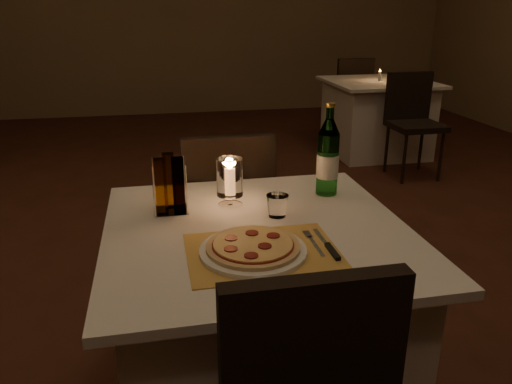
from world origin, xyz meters
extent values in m
cube|color=#492217|center=(0.00, 0.00, -0.01)|extent=(8.00, 10.00, 0.02)
cube|color=#897150|center=(0.00, 5.01, 1.50)|extent=(8.00, 0.02, 3.00)
cube|color=silver|center=(0.09, -0.72, 0.35)|extent=(0.88, 0.88, 0.71)
cube|color=silver|center=(0.09, -0.72, 0.72)|extent=(1.00, 1.00, 0.03)
cube|color=black|center=(0.09, -1.34, 0.69)|extent=(0.42, 0.05, 0.42)
cube|color=black|center=(0.09, 0.08, 0.46)|extent=(0.42, 0.42, 0.05)
cube|color=black|center=(0.09, -0.11, 0.69)|extent=(0.42, 0.05, 0.42)
cylinder|color=black|center=(0.26, 0.25, 0.22)|extent=(0.03, 0.03, 0.44)
cylinder|color=black|center=(-0.08, 0.25, 0.22)|extent=(0.03, 0.03, 0.44)
cylinder|color=black|center=(0.26, -0.09, 0.22)|extent=(0.03, 0.03, 0.44)
cylinder|color=black|center=(-0.08, -0.09, 0.22)|extent=(0.03, 0.03, 0.44)
cube|color=gold|center=(0.07, -0.90, 0.74)|extent=(0.45, 0.34, 0.00)
cylinder|color=white|center=(0.04, -0.90, 0.75)|extent=(0.32, 0.32, 0.01)
cylinder|color=#D8B77F|center=(0.04, -0.90, 0.76)|extent=(0.28, 0.28, 0.01)
cylinder|color=maroon|center=(0.04, -0.90, 0.77)|extent=(0.24, 0.24, 0.00)
cylinder|color=#EACC7F|center=(0.04, -0.90, 0.77)|extent=(0.24, 0.24, 0.00)
cylinder|color=maroon|center=(0.11, -0.87, 0.78)|extent=(0.04, 0.04, 0.00)
cylinder|color=maroon|center=(0.05, -0.84, 0.78)|extent=(0.04, 0.04, 0.00)
cylinder|color=maroon|center=(-0.02, -0.86, 0.78)|extent=(0.04, 0.04, 0.00)
cylinder|color=maroon|center=(-0.03, -0.93, 0.78)|extent=(0.04, 0.04, 0.00)
cylinder|color=maroon|center=(0.02, -0.99, 0.78)|extent=(0.04, 0.04, 0.00)
cylinder|color=maroon|center=(0.07, -0.94, 0.78)|extent=(0.04, 0.04, 0.00)
cube|color=silver|center=(0.24, -0.90, 0.75)|extent=(0.01, 0.14, 0.00)
cube|color=silver|center=(0.24, -0.82, 0.75)|extent=(0.02, 0.05, 0.00)
cube|color=black|center=(0.27, -0.95, 0.75)|extent=(0.02, 0.10, 0.01)
cube|color=silver|center=(0.27, -0.84, 0.75)|extent=(0.01, 0.12, 0.00)
cylinder|color=#62B662|center=(0.42, -0.46, 0.86)|extent=(0.08, 0.08, 0.24)
cylinder|color=#62B662|center=(0.42, -0.46, 1.06)|extent=(0.03, 0.03, 0.05)
cylinder|color=gold|center=(0.42, -0.46, 1.09)|extent=(0.03, 0.03, 0.01)
cylinder|color=silver|center=(0.42, -0.46, 0.85)|extent=(0.09, 0.09, 0.09)
cylinder|color=white|center=(0.03, -0.52, 0.74)|extent=(0.09, 0.09, 0.01)
cylinder|color=white|center=(0.03, -0.52, 0.77)|extent=(0.02, 0.02, 0.04)
cylinder|color=white|center=(0.03, -0.52, 0.85)|extent=(0.10, 0.10, 0.14)
cylinder|color=white|center=(0.03, -0.52, 0.84)|extent=(0.03, 0.03, 0.10)
ellipsoid|color=orange|center=(0.03, -0.52, 0.90)|extent=(0.02, 0.02, 0.03)
cube|color=white|center=(-0.18, -0.52, 0.74)|extent=(0.12, 0.12, 0.01)
cylinder|color=white|center=(-0.24, -0.58, 0.84)|extent=(0.01, 0.01, 0.18)
cylinder|color=white|center=(-0.13, -0.58, 0.84)|extent=(0.01, 0.01, 0.18)
cylinder|color=white|center=(-0.24, -0.47, 0.84)|extent=(0.01, 0.01, 0.18)
cylinder|color=white|center=(-0.13, -0.47, 0.84)|extent=(0.01, 0.01, 0.18)
cube|color=#BF8C33|center=(-0.21, -0.55, 0.85)|extent=(0.04, 0.04, 0.20)
cube|color=#3F1E14|center=(-0.15, -0.55, 0.85)|extent=(0.04, 0.04, 0.20)
cube|color=#BF8C33|center=(-0.18, -0.49, 0.85)|extent=(0.04, 0.04, 0.20)
cube|color=silver|center=(2.00, 2.49, 0.35)|extent=(0.88, 0.88, 0.71)
cube|color=silver|center=(2.00, 2.49, 0.72)|extent=(1.00, 1.00, 0.03)
cube|color=black|center=(2.00, 1.69, 0.46)|extent=(0.42, 0.42, 0.05)
cube|color=black|center=(2.00, 1.88, 0.69)|extent=(0.42, 0.05, 0.42)
cylinder|color=black|center=(1.83, 1.52, 0.22)|extent=(0.03, 0.03, 0.44)
cylinder|color=black|center=(2.17, 1.52, 0.22)|extent=(0.03, 0.03, 0.44)
cylinder|color=black|center=(1.83, 1.86, 0.22)|extent=(0.03, 0.03, 0.44)
cylinder|color=black|center=(2.17, 1.86, 0.22)|extent=(0.03, 0.03, 0.44)
cube|color=black|center=(2.00, 3.29, 0.46)|extent=(0.42, 0.42, 0.05)
cube|color=black|center=(2.00, 3.11, 0.69)|extent=(0.42, 0.05, 0.42)
cylinder|color=black|center=(2.17, 3.46, 0.22)|extent=(0.03, 0.03, 0.44)
cylinder|color=black|center=(1.83, 3.46, 0.22)|extent=(0.03, 0.03, 0.44)
cylinder|color=black|center=(2.17, 3.12, 0.22)|extent=(0.03, 0.03, 0.44)
cylinder|color=black|center=(1.83, 3.12, 0.22)|extent=(0.03, 0.03, 0.44)
cylinder|color=white|center=(2.00, 2.49, 0.79)|extent=(0.03, 0.03, 0.09)
ellipsoid|color=orange|center=(2.00, 2.49, 0.84)|extent=(0.01, 0.01, 0.02)
camera|label=1|loc=(-0.22, -2.20, 1.43)|focal=35.00mm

